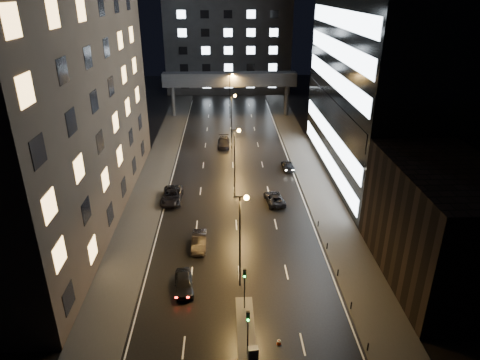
{
  "coord_description": "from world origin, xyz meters",
  "views": [
    {
      "loc": [
        -1.29,
        -26.88,
        27.51
      ],
      "look_at": [
        0.65,
        24.94,
        4.0
      ],
      "focal_mm": 32.0,
      "sensor_mm": 36.0,
      "label": 1
    }
  ],
  "objects_px": {
    "car_away_d": "(224,142)",
    "car_toward_a": "(274,198)",
    "car_toward_b": "(288,165)",
    "car_away_c": "(172,196)",
    "car_away_a": "(184,283)",
    "car_away_b": "(199,241)",
    "utility_cabinet": "(253,354)"
  },
  "relations": [
    {
      "from": "car_away_a",
      "to": "utility_cabinet",
      "type": "relative_size",
      "value": 3.75
    },
    {
      "from": "car_away_a",
      "to": "car_away_c",
      "type": "relative_size",
      "value": 0.75
    },
    {
      "from": "car_away_d",
      "to": "car_toward_a",
      "type": "xyz_separation_m",
      "value": [
        6.97,
        -23.29,
        -0.11
      ]
    },
    {
      "from": "car_away_c",
      "to": "car_away_d",
      "type": "height_order",
      "value": "car_away_c"
    },
    {
      "from": "car_away_c",
      "to": "car_away_d",
      "type": "relative_size",
      "value": 1.09
    },
    {
      "from": "car_away_c",
      "to": "utility_cabinet",
      "type": "distance_m",
      "value": 30.1
    },
    {
      "from": "car_away_a",
      "to": "car_away_b",
      "type": "distance_m",
      "value": 7.62
    },
    {
      "from": "car_away_a",
      "to": "car_toward_b",
      "type": "relative_size",
      "value": 1.0
    },
    {
      "from": "car_toward_b",
      "to": "utility_cabinet",
      "type": "bearing_deg",
      "value": 77.73
    },
    {
      "from": "car_away_b",
      "to": "car_toward_a",
      "type": "xyz_separation_m",
      "value": [
        9.88,
        10.81,
        -0.08
      ]
    },
    {
      "from": "car_away_d",
      "to": "utility_cabinet",
      "type": "height_order",
      "value": "car_away_d"
    },
    {
      "from": "car_away_d",
      "to": "utility_cabinet",
      "type": "bearing_deg",
      "value": -86.81
    },
    {
      "from": "car_away_a",
      "to": "car_away_c",
      "type": "bearing_deg",
      "value": 92.26
    },
    {
      "from": "car_toward_a",
      "to": "car_toward_b",
      "type": "distance_m",
      "value": 12.4
    },
    {
      "from": "car_away_c",
      "to": "car_toward_b",
      "type": "bearing_deg",
      "value": 32.25
    },
    {
      "from": "car_away_c",
      "to": "car_away_d",
      "type": "distance_m",
      "value": 23.39
    },
    {
      "from": "car_away_b",
      "to": "car_away_c",
      "type": "xyz_separation_m",
      "value": [
        -4.41,
        11.88,
        0.05
      ]
    },
    {
      "from": "car_away_a",
      "to": "car_away_b",
      "type": "xyz_separation_m",
      "value": [
        1.14,
        7.54,
        0.01
      ]
    },
    {
      "from": "car_away_b",
      "to": "car_away_a",
      "type": "bearing_deg",
      "value": -98.24
    },
    {
      "from": "car_away_a",
      "to": "car_away_c",
      "type": "distance_m",
      "value": 19.69
    },
    {
      "from": "car_away_b",
      "to": "utility_cabinet",
      "type": "relative_size",
      "value": 3.93
    },
    {
      "from": "car_toward_b",
      "to": "car_away_c",
      "type": "bearing_deg",
      "value": 30.9
    },
    {
      "from": "car_away_b",
      "to": "car_toward_b",
      "type": "distance_m",
      "value": 26.37
    },
    {
      "from": "car_away_c",
      "to": "utility_cabinet",
      "type": "bearing_deg",
      "value": -70.58
    },
    {
      "from": "car_away_d",
      "to": "car_toward_b",
      "type": "relative_size",
      "value": 1.22
    },
    {
      "from": "utility_cabinet",
      "to": "car_toward_a",
      "type": "bearing_deg",
      "value": 73.66
    },
    {
      "from": "car_away_b",
      "to": "car_away_c",
      "type": "height_order",
      "value": "car_away_c"
    },
    {
      "from": "car_away_a",
      "to": "car_away_d",
      "type": "distance_m",
      "value": 41.83
    },
    {
      "from": "car_away_d",
      "to": "car_away_a",
      "type": "bearing_deg",
      "value": -94.86
    },
    {
      "from": "car_away_b",
      "to": "car_toward_b",
      "type": "xyz_separation_m",
      "value": [
        13.42,
        22.7,
        -0.12
      ]
    },
    {
      "from": "car_away_a",
      "to": "car_toward_a",
      "type": "height_order",
      "value": "car_away_a"
    },
    {
      "from": "car_away_a",
      "to": "utility_cabinet",
      "type": "xyz_separation_m",
      "value": [
        6.26,
        -9.14,
        -0.01
      ]
    }
  ]
}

